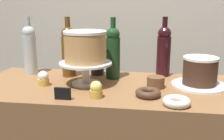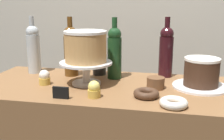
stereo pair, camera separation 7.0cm
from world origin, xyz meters
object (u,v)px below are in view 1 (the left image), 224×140
(cupcake_lemon, at_px, (96,90))
(price_sign_chalkboard, at_px, (63,94))
(white_layer_cake, at_px, (85,47))
(wine_bottle_dark_red, at_px, (164,50))
(cake_stand_pedestal, at_px, (86,69))
(donut_sugar, at_px, (177,102))
(coffee_cup_ceramic, at_px, (97,67))
(cookie_stack, at_px, (156,82))
(chocolate_round_cake, at_px, (200,71))
(wine_bottle_clear, at_px, (30,49))
(wine_bottle_amber, at_px, (69,50))
(cupcake_vanilla, at_px, (43,79))
(donut_chocolate, at_px, (148,93))
(wine_bottle_green, at_px, (113,52))

(cupcake_lemon, height_order, price_sign_chalkboard, cupcake_lemon)
(white_layer_cake, height_order, wine_bottle_dark_red, wine_bottle_dark_red)
(cake_stand_pedestal, relative_size, wine_bottle_dark_red, 0.80)
(donut_sugar, bearing_deg, coffee_cup_ceramic, 133.90)
(white_layer_cake, bearing_deg, coffee_cup_ceramic, 85.30)
(white_layer_cake, height_order, price_sign_chalkboard, white_layer_cake)
(coffee_cup_ceramic, bearing_deg, white_layer_cake, -94.70)
(donut_sugar, bearing_deg, cookie_stack, 110.15)
(donut_sugar, relative_size, cookie_stack, 1.33)
(white_layer_cake, relative_size, chocolate_round_cake, 1.25)
(cake_stand_pedestal, height_order, wine_bottle_clear, wine_bottle_clear)
(coffee_cup_ceramic, bearing_deg, chocolate_round_cake, -14.79)
(wine_bottle_dark_red, relative_size, price_sign_chalkboard, 4.65)
(wine_bottle_amber, bearing_deg, cupcake_lemon, -56.04)
(donut_sugar, xyz_separation_m, coffee_cup_ceramic, (-0.41, 0.42, 0.03))
(cake_stand_pedestal, height_order, cupcake_lemon, cake_stand_pedestal)
(wine_bottle_clear, bearing_deg, chocolate_round_cake, -6.64)
(wine_bottle_dark_red, bearing_deg, coffee_cup_ceramic, -175.13)
(wine_bottle_amber, relative_size, donut_sugar, 2.91)
(cupcake_vanilla, bearing_deg, donut_chocolate, -9.52)
(cookie_stack, bearing_deg, cupcake_lemon, -144.99)
(cake_stand_pedestal, bearing_deg, donut_sugar, -27.29)
(wine_bottle_amber, bearing_deg, cupcake_vanilla, -110.42)
(white_layer_cake, xyz_separation_m, price_sign_chalkboard, (-0.05, -0.22, -0.17))
(cupcake_vanilla, xyz_separation_m, price_sign_chalkboard, (0.16, -0.18, -0.01))
(cupcake_vanilla, height_order, coffee_cup_ceramic, coffee_cup_ceramic)
(donut_chocolate, bearing_deg, white_layer_cake, 157.46)
(cake_stand_pedestal, relative_size, coffee_cup_ceramic, 3.06)
(wine_bottle_amber, relative_size, coffee_cup_ceramic, 3.83)
(wine_bottle_amber, bearing_deg, wine_bottle_clear, 175.54)
(donut_chocolate, bearing_deg, price_sign_chalkboard, -165.60)
(cake_stand_pedestal, height_order, white_layer_cake, white_layer_cake)
(wine_bottle_dark_red, xyz_separation_m, wine_bottle_clear, (-0.75, -0.07, 0.00))
(cupcake_vanilla, height_order, price_sign_chalkboard, cupcake_vanilla)
(cake_stand_pedestal, height_order, wine_bottle_dark_red, wine_bottle_dark_red)
(cake_stand_pedestal, bearing_deg, cupcake_lemon, -63.23)
(cookie_stack, xyz_separation_m, coffee_cup_ceramic, (-0.33, 0.20, 0.02))
(chocolate_round_cake, height_order, wine_bottle_amber, wine_bottle_amber)
(white_layer_cake, distance_m, donut_sugar, 0.51)
(wine_bottle_dark_red, distance_m, coffee_cup_ceramic, 0.38)
(donut_chocolate, bearing_deg, cupcake_lemon, -167.92)
(wine_bottle_green, height_order, coffee_cup_ceramic, wine_bottle_green)
(wine_bottle_dark_red, distance_m, cupcake_lemon, 0.52)
(cake_stand_pedestal, xyz_separation_m, white_layer_cake, (0.00, 0.00, 0.11))
(donut_chocolate, distance_m, donut_sugar, 0.15)
(cake_stand_pedestal, height_order, chocolate_round_cake, chocolate_round_cake)
(wine_bottle_dark_red, relative_size, cupcake_vanilla, 4.38)
(wine_bottle_dark_red, distance_m, wine_bottle_green, 0.28)
(wine_bottle_dark_red, bearing_deg, wine_bottle_green, -161.19)
(white_layer_cake, height_order, cookie_stack, white_layer_cake)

